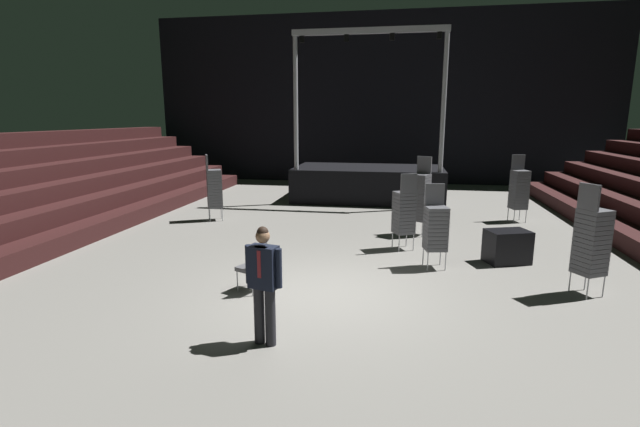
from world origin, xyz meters
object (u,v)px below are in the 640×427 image
chair_stack_mid_right (519,189)px  loose_chair_near_man (254,264)px  chair_stack_front_left (420,196)px  chair_stack_rear_left (404,211)px  chair_stack_front_right (436,227)px  chair_stack_mid_centre (214,188)px  man_with_tie (264,279)px  chair_stack_mid_left (592,240)px  stage_riser (369,181)px  equipment_road_case (507,247)px

chair_stack_mid_right → loose_chair_near_man: (-6.16, -7.06, -0.49)m
chair_stack_front_left → loose_chair_near_man: (-3.12, -4.86, -0.53)m
chair_stack_rear_left → loose_chair_near_man: (-2.70, -3.33, -0.41)m
loose_chair_near_man → chair_stack_front_right: bearing=-34.9°
chair_stack_front_left → chair_stack_mid_centre: chair_stack_front_left is taller
man_with_tie → chair_stack_mid_left: (5.21, 2.81, 0.05)m
chair_stack_front_left → chair_stack_mid_centre: (-6.22, 0.75, -0.04)m
chair_stack_front_left → chair_stack_mid_right: chair_stack_front_left is taller
chair_stack_mid_centre → chair_stack_rear_left: bearing=41.3°
chair_stack_mid_left → chair_stack_mid_centre: 10.22m
man_with_tie → chair_stack_rear_left: 5.59m
stage_riser → chair_stack_rear_left: stage_riser is taller
chair_stack_front_left → chair_stack_rear_left: bearing=100.4°
stage_riser → chair_stack_front_left: (1.77, -5.25, 0.34)m
stage_riser → chair_stack_front_left: stage_riser is taller
loose_chair_near_man → chair_stack_rear_left: bearing=-14.9°
chair_stack_front_left → chair_stack_rear_left: 1.59m
stage_riser → chair_stack_mid_centre: 6.34m
equipment_road_case → chair_stack_mid_centre: bearing=159.9°
chair_stack_front_right → chair_stack_mid_centre: (-6.45, 3.59, 0.13)m
chair_stack_mid_left → equipment_road_case: (-1.01, 1.76, -0.66)m
chair_stack_rear_left → chair_stack_front_right: bearing=-89.6°
chair_stack_front_right → chair_stack_mid_left: (2.62, -1.13, 0.13)m
chair_stack_front_right → chair_stack_mid_right: (2.81, 5.05, 0.13)m
chair_stack_front_right → chair_stack_mid_left: bearing=144.7°
chair_stack_mid_right → chair_stack_front_right: bearing=45.3°
man_with_tie → chair_stack_front_left: size_ratio=0.81×
chair_stack_front_right → loose_chair_near_man: 3.93m
chair_stack_mid_right → equipment_road_case: (-1.20, -4.41, -0.66)m
chair_stack_mid_right → man_with_tie: bearing=43.4°
stage_riser → man_with_tie: 12.04m
chair_stack_mid_right → chair_stack_rear_left: size_ratio=1.09×
chair_stack_mid_centre → loose_chair_near_man: chair_stack_mid_centre is taller
equipment_road_case → loose_chair_near_man: (-4.96, -2.65, 0.17)m
equipment_road_case → chair_stack_rear_left: bearing=163.2°
stage_riser → chair_stack_mid_left: 10.31m
chair_stack_mid_left → chair_stack_rear_left: 4.09m
stage_riser → equipment_road_case: stage_riser is taller
man_with_tie → chair_stack_front_right: 4.71m
stage_riser → man_with_tie: size_ratio=3.57×
chair_stack_front_left → equipment_road_case: chair_stack_front_left is taller
chair_stack_mid_left → equipment_road_case: chair_stack_mid_left is taller
chair_stack_mid_right → stage_riser: bearing=-47.9°
chair_stack_mid_centre → equipment_road_case: bearing=42.6°
chair_stack_mid_right → chair_stack_mid_centre: size_ratio=1.00×
stage_riser → loose_chair_near_man: 10.20m
chair_stack_mid_left → loose_chair_near_man: 6.06m
stage_riser → chair_stack_mid_centre: bearing=-134.7°
chair_stack_mid_left → chair_stack_mid_right: (0.19, 6.17, 0.00)m
chair_stack_front_left → chair_stack_mid_right: bearing=-118.2°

